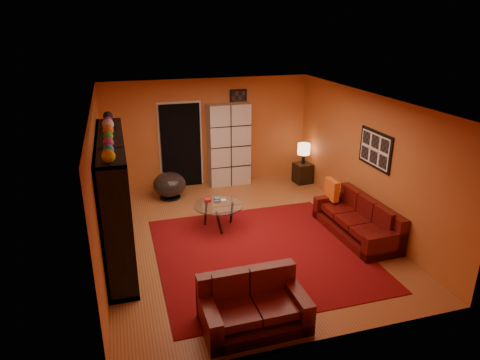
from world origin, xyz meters
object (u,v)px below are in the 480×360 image
object	(u,v)px
tv	(119,199)
loveseat	(252,305)
table_lamp	(304,150)
coffee_table	(219,207)
sofa	(360,221)
side_table	(303,173)
entertainment_unit	(115,198)
storage_cabinet	(229,145)
bowl_chair	(170,185)

from	to	relation	value
tv	loveseat	distance (m)	3.07
loveseat	table_lamp	distance (m)	5.57
coffee_table	table_lamp	bearing A→B (deg)	35.20
sofa	side_table	bearing A→B (deg)	85.89
entertainment_unit	loveseat	bearing A→B (deg)	-55.59
storage_cabinet	table_lamp	bearing A→B (deg)	-15.92
storage_cabinet	table_lamp	size ratio (longest dim) A/B	3.91
loveseat	storage_cabinet	size ratio (longest dim) A/B	0.70
table_lamp	entertainment_unit	bearing A→B (deg)	-152.83
side_table	coffee_table	bearing A→B (deg)	-144.80
tv	bowl_chair	bearing A→B (deg)	-27.34
sofa	loveseat	world-z (taller)	same
loveseat	side_table	xyz separation A→B (m)	(2.86, 4.74, -0.04)
tv	table_lamp	bearing A→B (deg)	-63.49
tv	storage_cabinet	distance (m)	3.81
coffee_table	table_lamp	distance (m)	3.24
tv	side_table	bearing A→B (deg)	-63.49
loveseat	side_table	world-z (taller)	loveseat
storage_cabinet	bowl_chair	xyz separation A→B (m)	(-1.56, -0.55, -0.68)
table_lamp	coffee_table	bearing A→B (deg)	-144.80
loveseat	table_lamp	size ratio (longest dim) A/B	2.75
entertainment_unit	side_table	world-z (taller)	entertainment_unit
storage_cabinet	bowl_chair	distance (m)	1.79
entertainment_unit	bowl_chair	size ratio (longest dim) A/B	3.96
coffee_table	storage_cabinet	distance (m)	2.54
sofa	loveseat	size ratio (longest dim) A/B	1.40
tv	coffee_table	xyz separation A→B (m)	(1.85, 0.38, -0.55)
sofa	table_lamp	xyz separation A→B (m)	(0.11, 2.89, 0.58)
coffee_table	loveseat	bearing A→B (deg)	-94.75
bowl_chair	side_table	world-z (taller)	bowl_chair
loveseat	table_lamp	world-z (taller)	table_lamp
entertainment_unit	bowl_chair	world-z (taller)	entertainment_unit
side_table	bowl_chair	bearing A→B (deg)	-178.83
loveseat	coffee_table	xyz separation A→B (m)	(0.24, 2.89, 0.16)
coffee_table	table_lamp	world-z (taller)	table_lamp
entertainment_unit	storage_cabinet	world-z (taller)	entertainment_unit
tv	sofa	distance (m)	4.46
storage_cabinet	table_lamp	xyz separation A→B (m)	(1.79, -0.48, -0.14)
loveseat	bowl_chair	bearing A→B (deg)	5.17
entertainment_unit	tv	world-z (taller)	entertainment_unit
loveseat	sofa	bearing A→B (deg)	-56.86
tv	side_table	size ratio (longest dim) A/B	1.92
tv	coffee_table	world-z (taller)	tv
table_lamp	storage_cabinet	bearing A→B (deg)	165.00
entertainment_unit	loveseat	distance (m)	3.03
coffee_table	storage_cabinet	world-z (taller)	storage_cabinet
tv	storage_cabinet	bearing A→B (deg)	-44.68
side_table	entertainment_unit	bearing A→B (deg)	-152.83
entertainment_unit	side_table	distance (m)	5.14
tv	coffee_table	distance (m)	1.97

